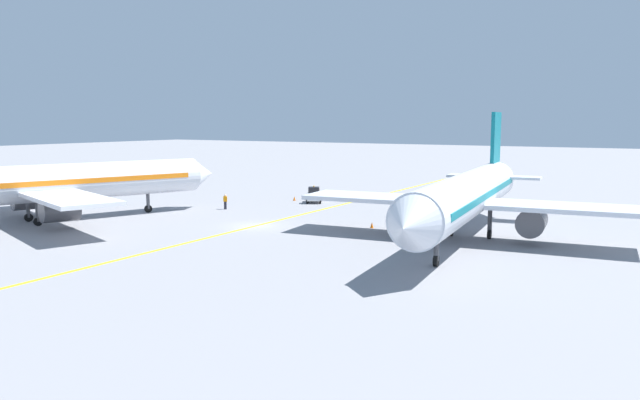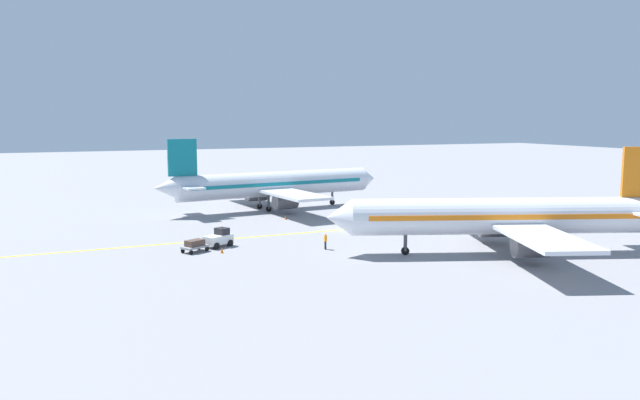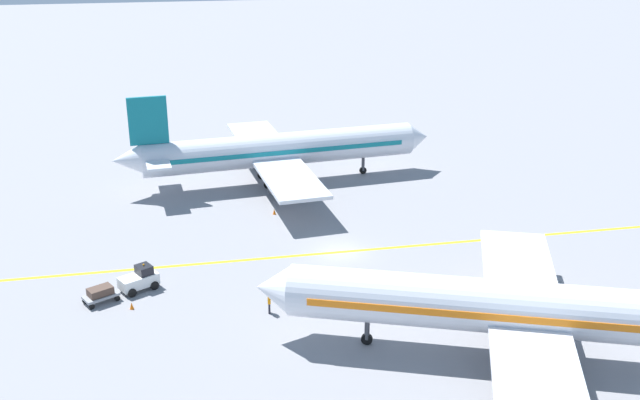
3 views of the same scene
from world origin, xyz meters
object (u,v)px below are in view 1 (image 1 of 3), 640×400
Objects in this scene: airplane_adjacent_stand at (48,184)px; traffic_cone_near_nose at (294,198)px; ground_crew_worker at (225,201)px; traffic_cone_mid_apron at (372,225)px; airplane_at_gate at (467,196)px; baggage_tug_white at (314,195)px; baggage_cart_trailing at (315,193)px.

traffic_cone_near_nose is (-11.39, -25.85, -3.43)m from airplane_adjacent_stand.
traffic_cone_mid_apron is at bearing 171.90° from ground_crew_worker.
baggage_tug_white is (23.08, -14.03, -2.81)m from airplane_at_gate.
baggage_cart_trailing is (-12.93, -28.23, -2.95)m from airplane_adjacent_stand.
ground_crew_worker is (-8.90, -15.63, -2.80)m from airplane_adjacent_stand.
baggage_cart_trailing is 2.87m from traffic_cone_near_nose.
traffic_cone_mid_apron is (-19.41, 2.76, -0.63)m from ground_crew_worker.
airplane_at_gate is 27.16m from baggage_tug_white.
ground_crew_worker is at bearing 76.30° from traffic_cone_near_nose.
baggage_tug_white reaches higher than traffic_cone_mid_apron.
ground_crew_worker is (5.63, 9.71, 0.01)m from baggage_tug_white.
airplane_adjacent_stand reaches higher than ground_crew_worker.
ground_crew_worker is 3.05× the size of traffic_cone_mid_apron.
baggage_cart_trailing is 5.37× the size of traffic_cone_mid_apron.
ground_crew_worker is 3.05× the size of traffic_cone_near_nose.
baggage_tug_white is (-14.53, -25.34, -2.81)m from airplane_adjacent_stand.
airplane_at_gate reaches higher than baggage_tug_white.
traffic_cone_near_nose is at bearing -9.15° from baggage_tug_white.
traffic_cone_mid_apron is at bearing 135.03° from baggage_cart_trailing.
airplane_adjacent_stand is at bearing 16.74° from airplane_at_gate.
ground_crew_worker is (4.03, 12.60, 0.15)m from baggage_cart_trailing.
ground_crew_worker reaches higher than traffic_cone_near_nose.
airplane_at_gate is at bearing -163.26° from airplane_adjacent_stand.
baggage_tug_white is 11.23m from ground_crew_worker.
airplane_adjacent_stand is 28.46m from traffic_cone_near_nose.
traffic_cone_near_nose is (-2.49, -10.22, -0.63)m from ground_crew_worker.
traffic_cone_mid_apron is at bearing 137.83° from baggage_tug_white.
traffic_cone_near_nose is 21.32m from traffic_cone_mid_apron.
airplane_at_gate is 21.16× the size of ground_crew_worker.
airplane_adjacent_stand is 29.35m from baggage_tug_white.
traffic_cone_near_nose is (3.14, -0.51, -0.63)m from baggage_tug_white.
traffic_cone_near_nose is (1.54, 2.38, -0.49)m from baggage_cart_trailing.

